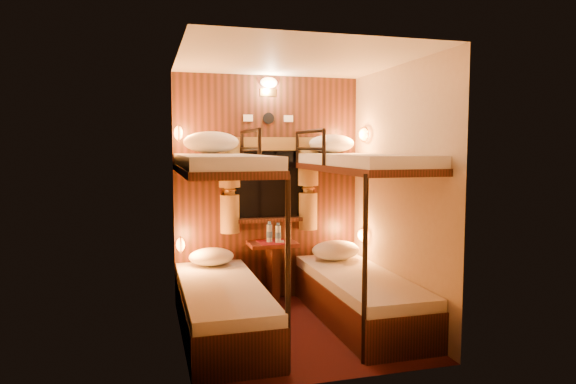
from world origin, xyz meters
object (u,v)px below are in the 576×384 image
object	(u,v)px
bottle_left	(269,233)
bottle_right	(278,234)
bunk_right	(359,263)
table	(273,264)
bunk_left	(222,272)

from	to	relation	value
bottle_left	bottle_right	size ratio (longest dim) A/B	1.04
bottle_left	bunk_right	bearing A→B (deg)	-49.06
bunk_right	table	distance (m)	1.02
bunk_left	bunk_right	size ratio (longest dim) A/B	1.00
table	bunk_right	bearing A→B (deg)	-50.33
bunk_left	bottle_right	world-z (taller)	bunk_left
bunk_right	table	bearing A→B (deg)	129.67
bunk_left	table	world-z (taller)	bunk_left
bunk_left	bottle_left	world-z (taller)	bunk_left
bunk_left	bunk_right	world-z (taller)	same
bunk_left	bottle_left	bearing A→B (deg)	51.90
table	bottle_right	xyz separation A→B (m)	(0.05, -0.05, 0.33)
bunk_right	bottle_left	xyz separation A→B (m)	(-0.68, 0.78, 0.19)
bunk_left	table	xyz separation A→B (m)	(0.65, 0.78, -0.14)
bunk_left	bottle_right	distance (m)	1.02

